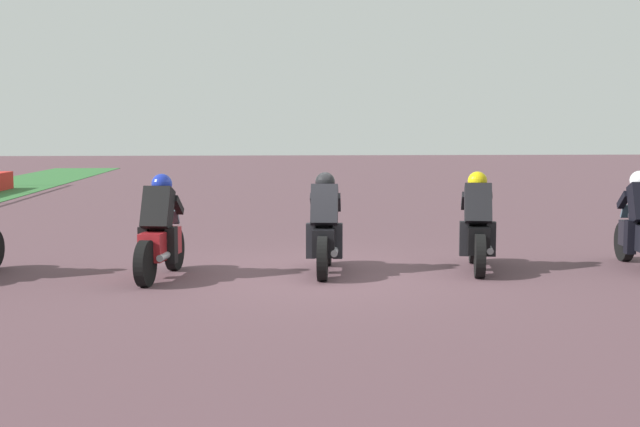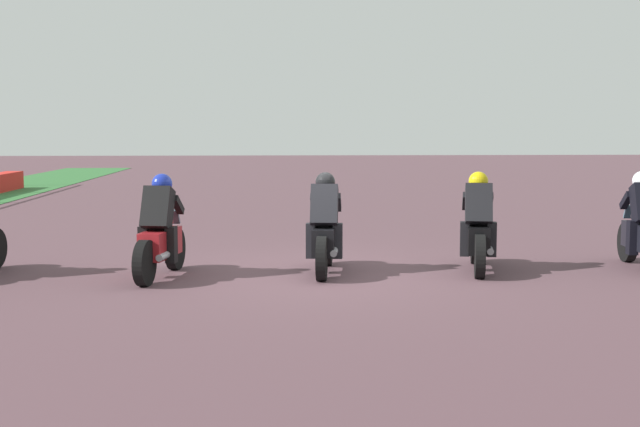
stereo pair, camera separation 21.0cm
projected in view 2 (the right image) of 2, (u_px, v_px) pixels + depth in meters
name	position (u px, v px, depth m)	size (l,w,h in m)	color
ground_plane	(323.00, 273.00, 12.64)	(120.00, 120.00, 0.00)	#553A42
rider_lane_b	(478.00, 230.00, 12.84)	(2.03, 0.63, 1.51)	black
rider_lane_c	(325.00, 232.00, 12.65)	(2.04, 0.58, 1.51)	black
rider_lane_d	(160.00, 235.00, 12.24)	(2.03, 0.62, 1.51)	black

